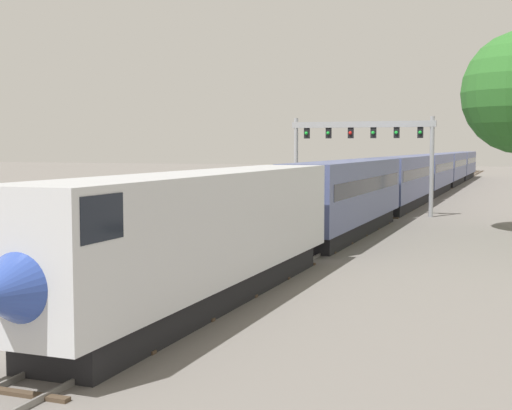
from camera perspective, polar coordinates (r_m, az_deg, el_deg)
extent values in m
plane|color=slate|center=(23.73, -12.76, -9.38)|extent=(400.00, 400.00, 0.00)
cube|color=slate|center=(80.20, 12.39, 0.51)|extent=(0.07, 200.00, 0.16)
cube|color=slate|center=(80.01, 13.41, 0.48)|extent=(0.07, 200.00, 0.16)
cube|color=#473828|center=(17.92, -18.15, -13.98)|extent=(2.60, 0.24, 0.10)
cube|color=#473828|center=(21.04, -11.18, -11.03)|extent=(2.60, 0.24, 0.10)
cube|color=#473828|center=(24.41, -6.17, -8.77)|extent=(2.60, 0.24, 0.10)
cube|color=#473828|center=(27.95, -2.44, -7.03)|extent=(2.60, 0.24, 0.10)
cube|color=#473828|center=(31.60, 0.42, -5.67)|extent=(2.60, 0.24, 0.10)
cube|color=#473828|center=(35.33, 2.67, -4.57)|extent=(2.60, 0.24, 0.10)
cube|color=#473828|center=(39.11, 4.49, -3.69)|extent=(2.60, 0.24, 0.10)
cube|color=#473828|center=(42.93, 5.98, -2.96)|extent=(2.60, 0.24, 0.10)
cube|color=#473828|center=(46.78, 7.22, -2.34)|extent=(2.60, 0.24, 0.10)
cube|color=#473828|center=(50.65, 8.28, -1.82)|extent=(2.60, 0.24, 0.10)
cube|color=#473828|center=(54.55, 9.18, -1.37)|extent=(2.60, 0.24, 0.10)
cube|color=#473828|center=(58.45, 9.96, -0.99)|extent=(2.60, 0.24, 0.10)
cube|color=#473828|center=(62.37, 10.65, -0.65)|extent=(2.60, 0.24, 0.10)
cube|color=#473828|center=(66.30, 11.25, -0.35)|extent=(2.60, 0.24, 0.10)
cube|color=#473828|center=(70.23, 11.79, -0.08)|extent=(2.60, 0.24, 0.10)
cube|color=#473828|center=(74.18, 12.26, 0.16)|extent=(2.60, 0.24, 0.10)
cube|color=#473828|center=(78.13, 12.70, 0.37)|extent=(2.60, 0.24, 0.10)
cube|color=#473828|center=(82.08, 13.08, 0.56)|extent=(2.60, 0.24, 0.10)
cube|color=#473828|center=(86.04, 13.44, 0.74)|extent=(2.60, 0.24, 0.10)
cube|color=#473828|center=(90.00, 13.76, 0.90)|extent=(2.60, 0.24, 0.10)
cube|color=#473828|center=(93.96, 14.05, 1.05)|extent=(2.60, 0.24, 0.10)
cube|color=#473828|center=(97.93, 14.33, 1.18)|extent=(2.60, 0.24, 0.10)
cube|color=#473828|center=(101.90, 14.58, 1.30)|extent=(2.60, 0.24, 0.10)
cube|color=#473828|center=(105.87, 14.81, 1.42)|extent=(2.60, 0.24, 0.10)
cube|color=#473828|center=(109.85, 15.02, 1.52)|extent=(2.60, 0.24, 0.10)
cube|color=#473828|center=(113.83, 15.22, 1.62)|extent=(2.60, 0.24, 0.10)
cube|color=#473828|center=(117.80, 15.41, 1.72)|extent=(2.60, 0.24, 0.10)
cube|color=#473828|center=(121.78, 15.58, 1.80)|extent=(2.60, 0.24, 0.10)
cube|color=#473828|center=(125.76, 15.74, 1.88)|extent=(2.60, 0.24, 0.10)
cube|color=#473828|center=(129.75, 15.90, 1.96)|extent=(2.60, 0.24, 0.10)
cube|color=#473828|center=(133.73, 16.04, 2.03)|extent=(2.60, 0.24, 0.10)
cube|color=#473828|center=(137.71, 16.18, 2.10)|extent=(2.60, 0.24, 0.10)
cube|color=#473828|center=(141.70, 16.31, 2.16)|extent=(2.60, 0.24, 0.10)
cube|color=#473828|center=(145.68, 16.43, 2.22)|extent=(2.60, 0.24, 0.10)
cube|color=#473828|center=(149.67, 16.54, 2.28)|extent=(2.60, 0.24, 0.10)
cube|color=#473828|center=(153.66, 16.65, 2.33)|extent=(2.60, 0.24, 0.10)
cube|color=#473828|center=(157.64, 16.75, 2.38)|extent=(2.60, 0.24, 0.10)
cube|color=#473828|center=(161.63, 16.85, 2.43)|extent=(2.60, 0.24, 0.10)
cube|color=#473828|center=(165.62, 16.94, 2.48)|extent=(2.60, 0.24, 0.10)
cube|color=#473828|center=(169.61, 17.03, 2.52)|extent=(2.60, 0.24, 0.10)
cube|color=#473828|center=(173.60, 17.12, 2.56)|extent=(2.60, 0.24, 0.10)
cube|color=#473828|center=(177.59, 17.20, 2.60)|extent=(2.60, 0.24, 0.10)
cube|color=slate|center=(61.82, 4.64, -0.60)|extent=(0.07, 160.00, 0.16)
cube|color=slate|center=(61.44, 5.93, -0.64)|extent=(0.07, 160.00, 0.16)
cube|color=#473828|center=(27.29, -16.62, -7.51)|extent=(2.60, 0.24, 0.10)
cube|color=#473828|center=(30.50, -12.05, -6.15)|extent=(2.60, 0.24, 0.10)
cube|color=#473828|center=(33.87, -8.38, -5.02)|extent=(2.60, 0.24, 0.10)
cube|color=#473828|center=(37.37, -5.39, -4.08)|extent=(2.60, 0.24, 0.10)
cube|color=#473828|center=(40.97, -2.93, -3.30)|extent=(2.60, 0.24, 0.10)
cube|color=#473828|center=(44.63, -0.88, -2.64)|extent=(2.60, 0.24, 0.10)
cube|color=#473828|center=(48.34, 0.87, -2.08)|extent=(2.60, 0.24, 0.10)
cube|color=#473828|center=(52.10, 2.36, -1.60)|extent=(2.60, 0.24, 0.10)
cube|color=#473828|center=(55.89, 3.65, -1.18)|extent=(2.60, 0.24, 0.10)
cube|color=#473828|center=(59.71, 4.77, -0.81)|extent=(2.60, 0.24, 0.10)
cube|color=#473828|center=(63.55, 5.76, -0.49)|extent=(2.60, 0.24, 0.10)
cube|color=#473828|center=(67.41, 6.63, -0.21)|extent=(2.60, 0.24, 0.10)
cube|color=#473828|center=(71.28, 7.42, 0.05)|extent=(2.60, 0.24, 0.10)
cube|color=#473828|center=(75.17, 8.12, 0.27)|extent=(2.60, 0.24, 0.10)
cube|color=#473828|center=(79.07, 8.75, 0.48)|extent=(2.60, 0.24, 0.10)
cube|color=#473828|center=(82.98, 9.32, 0.67)|extent=(2.60, 0.24, 0.10)
cube|color=#473828|center=(86.90, 9.84, 0.84)|extent=(2.60, 0.24, 0.10)
cube|color=#473828|center=(90.82, 10.31, 0.99)|extent=(2.60, 0.24, 0.10)
cube|color=#473828|center=(94.75, 10.75, 1.13)|extent=(2.60, 0.24, 0.10)
cube|color=#473828|center=(98.69, 11.15, 1.26)|extent=(2.60, 0.24, 0.10)
cube|color=#473828|center=(102.63, 11.52, 1.38)|extent=(2.60, 0.24, 0.10)
cube|color=#473828|center=(106.57, 11.86, 1.49)|extent=(2.60, 0.24, 0.10)
cube|color=#473828|center=(110.52, 12.18, 1.60)|extent=(2.60, 0.24, 0.10)
cube|color=#473828|center=(114.48, 12.48, 1.69)|extent=(2.60, 0.24, 0.10)
cube|color=#473828|center=(118.43, 12.76, 1.78)|extent=(2.60, 0.24, 0.10)
cube|color=#473828|center=(122.39, 13.02, 1.87)|extent=(2.60, 0.24, 0.10)
cube|color=#473828|center=(126.35, 13.26, 1.94)|extent=(2.60, 0.24, 0.10)
cube|color=#473828|center=(130.32, 13.49, 2.02)|extent=(2.60, 0.24, 0.10)
cube|color=#473828|center=(134.28, 13.70, 2.09)|extent=(2.60, 0.24, 0.10)
cube|color=#473828|center=(138.25, 13.90, 2.15)|extent=(2.60, 0.24, 0.10)
cube|color=silver|center=(26.09, -3.82, -1.54)|extent=(3.00, 20.85, 3.80)
cone|color=#2D479E|center=(17.16, -18.77, -6.36)|extent=(2.88, 2.60, 2.88)
cube|color=black|center=(18.03, -16.08, -0.83)|extent=(3.04, 1.80, 1.10)
cube|color=black|center=(26.45, -3.79, -6.71)|extent=(2.52, 18.77, 1.00)
cube|color=#4C5684|center=(46.79, 7.34, 1.16)|extent=(3.00, 20.85, 3.80)
cube|color=black|center=(46.77, 7.34, 1.65)|extent=(3.04, 19.18, 0.90)
cube|color=black|center=(47.00, 7.31, -1.76)|extent=(2.52, 18.77, 1.00)
cube|color=#4C5684|center=(68.22, 11.58, 2.18)|extent=(3.00, 20.85, 3.80)
cube|color=black|center=(68.20, 11.59, 2.52)|extent=(3.04, 19.18, 0.90)
cube|color=black|center=(68.36, 11.55, 0.17)|extent=(2.52, 18.77, 1.00)
cube|color=#4C5684|center=(89.85, 13.79, 2.71)|extent=(3.00, 20.85, 3.80)
cube|color=black|center=(89.84, 13.80, 2.97)|extent=(3.04, 19.18, 0.90)
cube|color=black|center=(89.95, 13.76, 1.18)|extent=(2.52, 18.77, 1.00)
cube|color=#4C5684|center=(111.56, 15.15, 3.03)|extent=(3.00, 20.85, 3.80)
cube|color=black|center=(111.56, 15.15, 3.24)|extent=(3.04, 19.18, 0.90)
cube|color=black|center=(111.65, 15.12, 1.80)|extent=(2.52, 18.77, 1.00)
cube|color=#4C5684|center=(133.33, 16.06, 3.25)|extent=(3.00, 20.85, 3.80)
cube|color=black|center=(133.32, 16.06, 3.42)|extent=(3.04, 19.18, 0.90)
cube|color=black|center=(133.40, 16.04, 2.22)|extent=(2.52, 18.77, 1.00)
cylinder|color=#999BA0|center=(62.42, 3.17, 3.13)|extent=(0.36, 0.36, 8.15)
cylinder|color=#999BA0|center=(59.97, 13.72, 2.95)|extent=(0.36, 0.36, 8.15)
cube|color=#999BA0|center=(60.94, 8.38, 6.33)|extent=(12.10, 0.36, 0.50)
cube|color=black|center=(62.18, 4.05, 5.68)|extent=(0.44, 0.32, 0.90)
sphere|color=green|center=(61.99, 3.99, 5.69)|extent=(0.28, 0.28, 0.28)
cube|color=black|center=(61.65, 5.76, 5.68)|extent=(0.44, 0.32, 0.90)
sphere|color=green|center=(61.47, 5.71, 5.68)|extent=(0.28, 0.28, 0.28)
cube|color=black|center=(61.19, 7.50, 5.67)|extent=(0.44, 0.32, 0.90)
sphere|color=red|center=(61.00, 7.46, 5.68)|extent=(0.28, 0.28, 0.28)
cube|color=black|center=(60.78, 9.27, 5.66)|extent=(0.44, 0.32, 0.90)
sphere|color=green|center=(60.59, 9.24, 5.66)|extent=(0.28, 0.28, 0.28)
cube|color=black|center=(60.43, 11.06, 5.64)|extent=(0.44, 0.32, 0.90)
sphere|color=green|center=(60.24, 11.03, 5.64)|extent=(0.28, 0.28, 0.28)
cube|color=black|center=(60.14, 12.87, 5.62)|extent=(0.44, 0.32, 0.90)
sphere|color=green|center=(59.95, 12.85, 5.62)|extent=(0.28, 0.28, 0.28)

